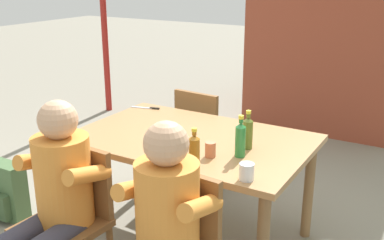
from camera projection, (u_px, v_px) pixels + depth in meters
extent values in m
plane|color=gray|center=(192.00, 236.00, 3.35)|extent=(24.00, 24.00, 0.00)
cube|color=#A37547|center=(192.00, 140.00, 3.11)|extent=(1.57, 1.02, 0.04)
cylinder|color=brown|center=(74.00, 192.00, 3.22)|extent=(0.07, 0.07, 0.73)
cylinder|color=brown|center=(146.00, 152.00, 3.92)|extent=(0.07, 0.07, 0.73)
cylinder|color=brown|center=(309.00, 190.00, 3.25)|extent=(0.07, 0.07, 0.73)
cube|color=brown|center=(186.00, 209.00, 2.40)|extent=(0.42, 0.08, 0.42)
cube|color=brown|center=(61.00, 227.00, 2.66)|extent=(0.47, 0.47, 0.04)
cube|color=brown|center=(84.00, 179.00, 2.74)|extent=(0.42, 0.07, 0.42)
cylinder|color=brown|center=(68.00, 236.00, 2.98)|extent=(0.04, 0.04, 0.41)
cube|color=brown|center=(208.00, 136.00, 4.11)|extent=(0.47, 0.47, 0.04)
cube|color=brown|center=(196.00, 117.00, 3.88)|extent=(0.42, 0.07, 0.42)
cylinder|color=brown|center=(237.00, 157.00, 4.23)|extent=(0.04, 0.04, 0.41)
cylinder|color=brown|center=(202.00, 148.00, 4.43)|extent=(0.04, 0.04, 0.41)
cylinder|color=brown|center=(215.00, 171.00, 3.93)|extent=(0.04, 0.04, 0.41)
cylinder|color=brown|center=(179.00, 161.00, 4.13)|extent=(0.04, 0.04, 0.41)
cylinder|color=orange|center=(167.00, 212.00, 2.27)|extent=(0.32, 0.32, 0.52)
sphere|color=tan|center=(166.00, 144.00, 2.16)|extent=(0.22, 0.22, 0.22)
cylinder|color=orange|center=(136.00, 189.00, 2.34)|extent=(0.09, 0.31, 0.16)
cylinder|color=orange|center=(201.00, 207.00, 2.15)|extent=(0.09, 0.31, 0.16)
cylinder|color=orange|center=(64.00, 180.00, 2.61)|extent=(0.32, 0.32, 0.52)
sphere|color=tan|center=(58.00, 120.00, 2.50)|extent=(0.22, 0.22, 0.22)
cylinder|color=#383847|center=(30.00, 232.00, 2.57)|extent=(0.14, 0.40, 0.14)
cylinder|color=orange|center=(39.00, 161.00, 2.67)|extent=(0.09, 0.31, 0.16)
cylinder|color=orange|center=(88.00, 175.00, 2.49)|extent=(0.09, 0.31, 0.16)
cylinder|color=#996019|center=(194.00, 153.00, 2.62)|extent=(0.06, 0.06, 0.17)
cone|color=#996019|center=(194.00, 137.00, 2.59)|extent=(0.06, 0.06, 0.02)
cylinder|color=#996019|center=(194.00, 133.00, 2.59)|extent=(0.03, 0.03, 0.02)
cylinder|color=yellow|center=(194.00, 130.00, 2.58)|extent=(0.03, 0.03, 0.02)
cylinder|color=#287A38|center=(240.00, 142.00, 2.76)|extent=(0.06, 0.06, 0.19)
cone|color=#287A38|center=(241.00, 125.00, 2.72)|extent=(0.06, 0.06, 0.03)
cylinder|color=#287A38|center=(241.00, 121.00, 2.71)|extent=(0.03, 0.03, 0.03)
cylinder|color=yellow|center=(241.00, 117.00, 2.71)|extent=(0.03, 0.03, 0.02)
cylinder|color=#566623|center=(248.00, 135.00, 2.89)|extent=(0.06, 0.06, 0.18)
cone|color=#566623|center=(248.00, 119.00, 2.85)|extent=(0.06, 0.06, 0.02)
cylinder|color=#566623|center=(249.00, 115.00, 2.85)|extent=(0.03, 0.03, 0.02)
cylinder|color=yellow|center=(249.00, 112.00, 2.84)|extent=(0.03, 0.03, 0.02)
cylinder|color=#BC6B47|center=(210.00, 150.00, 2.77)|extent=(0.07, 0.07, 0.09)
cylinder|color=white|center=(168.00, 132.00, 3.07)|extent=(0.07, 0.07, 0.08)
cylinder|color=silver|center=(247.00, 172.00, 2.46)|extent=(0.08, 0.08, 0.09)
cube|color=silver|center=(142.00, 108.00, 3.75)|extent=(0.18, 0.07, 0.01)
cube|color=black|center=(155.00, 108.00, 3.72)|extent=(0.08, 0.04, 0.01)
cube|color=#47663D|center=(7.00, 190.00, 3.54)|extent=(0.32, 0.14, 0.45)
cube|color=brown|center=(338.00, 33.00, 5.72)|extent=(1.78, 1.70, 2.17)
cylinder|color=maroon|center=(104.00, 20.00, 5.95)|extent=(0.08, 0.08, 2.42)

